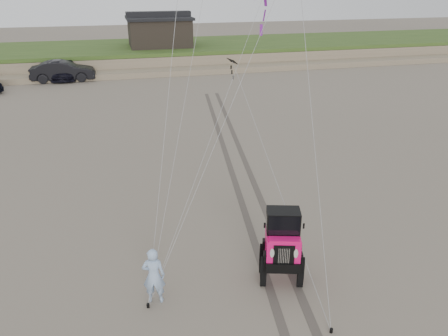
# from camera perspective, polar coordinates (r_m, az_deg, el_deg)

# --- Properties ---
(ground) EXTENTS (160.00, 160.00, 0.00)m
(ground) POSITION_cam_1_polar(r_m,az_deg,el_deg) (12.55, 4.05, -16.35)
(ground) COLOR #6B6054
(ground) RESTS_ON ground
(dune_ridge) EXTENTS (160.00, 14.25, 1.73)m
(dune_ridge) POSITION_cam_1_polar(r_m,az_deg,el_deg) (47.25, -10.82, 14.30)
(dune_ridge) COLOR #7A6B54
(dune_ridge) RESTS_ON ground
(cabin) EXTENTS (6.40, 5.40, 3.35)m
(cabin) POSITION_cam_1_polar(r_m,az_deg,el_deg) (46.63, -8.44, 17.33)
(cabin) COLOR black
(cabin) RESTS_ON dune_ridge
(truck_b) EXTENTS (5.28, 1.95, 1.73)m
(truck_b) POSITION_cam_1_polar(r_m,az_deg,el_deg) (40.26, -20.28, 11.81)
(truck_b) COLOR black
(truck_b) RESTS_ON ground
(truck_c) EXTENTS (2.36, 5.27, 1.50)m
(truck_c) POSITION_cam_1_polar(r_m,az_deg,el_deg) (41.54, -20.02, 12.01)
(truck_c) COLOR black
(truck_c) RESTS_ON ground
(jeep) EXTENTS (3.30, 5.12, 1.76)m
(jeep) POSITION_cam_1_polar(r_m,az_deg,el_deg) (12.65, 7.56, -11.12)
(jeep) COLOR #FF0F6D
(jeep) RESTS_ON ground
(man) EXTENTS (0.68, 0.52, 1.65)m
(man) POSITION_cam_1_polar(r_m,az_deg,el_deg) (12.00, -9.17, -13.72)
(man) COLOR #8EB3DC
(man) RESTS_ON ground
(stake_main) EXTENTS (0.08, 0.08, 0.12)m
(stake_main) POSITION_cam_1_polar(r_m,az_deg,el_deg) (12.30, -9.89, -17.29)
(stake_main) COLOR black
(stake_main) RESTS_ON ground
(stake_aux) EXTENTS (0.08, 0.08, 0.12)m
(stake_aux) POSITION_cam_1_polar(r_m,az_deg,el_deg) (11.78, 13.84, -19.92)
(stake_aux) COLOR black
(stake_aux) RESTS_ON ground
(tire_tracks) EXTENTS (5.22, 29.74, 0.01)m
(tire_tracks) POSITION_cam_1_polar(r_m,az_deg,el_deg) (19.59, 2.25, -0.72)
(tire_tracks) COLOR #4C443D
(tire_tracks) RESTS_ON ground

